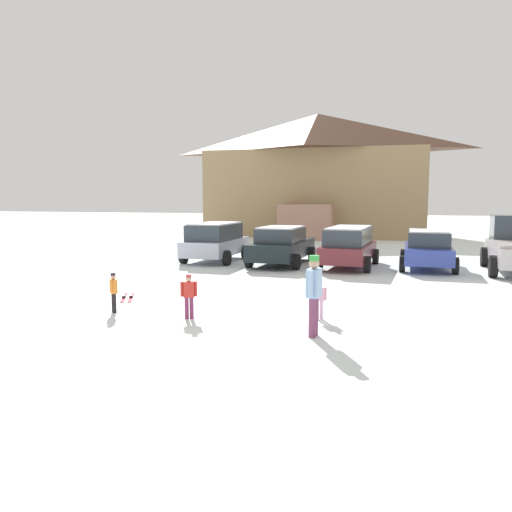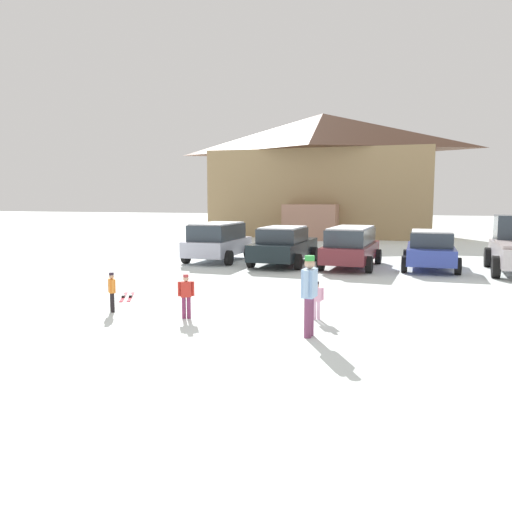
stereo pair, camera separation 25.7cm
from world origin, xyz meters
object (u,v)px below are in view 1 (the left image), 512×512
object	(u,v)px
ski_lodge	(317,174)
parked_silver_wagon	(215,241)
parked_maroon_van	(349,245)
skier_child_in_pink_snowsuit	(320,298)
parked_blue_hatchback	(428,249)
skier_child_in_red_jacket	(189,294)
pair_of_skis	(128,297)
skier_child_in_orange_jacket	(114,290)
parked_black_sedan	(282,245)
skier_adult_in_blue_parka	(314,291)

from	to	relation	value
ski_lodge	parked_silver_wagon	distance (m)	17.62
parked_maroon_van	skier_child_in_pink_snowsuit	distance (m)	9.16
parked_blue_hatchback	parked_maroon_van	bearing A→B (deg)	-173.31
skier_child_in_red_jacket	parked_blue_hatchback	bearing A→B (deg)	60.83
parked_silver_wagon	skier_child_in_red_jacket	world-z (taller)	parked_silver_wagon
parked_blue_hatchback	pair_of_skis	bearing A→B (deg)	-134.69
parked_blue_hatchback	skier_child_in_pink_snowsuit	distance (m)	9.93
parked_blue_hatchback	ski_lodge	bearing A→B (deg)	113.18
pair_of_skis	skier_child_in_pink_snowsuit	bearing A→B (deg)	-9.78
parked_silver_wagon	parked_maroon_van	distance (m)	5.95
skier_child_in_orange_jacket	pair_of_skis	size ratio (longest dim) A/B	0.73
parked_black_sedan	pair_of_skis	xyz separation A→B (m)	(-2.54, -8.25, -0.80)
ski_lodge	parked_maroon_van	distance (m)	18.31
parked_maroon_van	parked_blue_hatchback	bearing A→B (deg)	6.69
parked_blue_hatchback	skier_child_in_orange_jacket	distance (m)	12.89
parked_silver_wagon	parked_black_sedan	world-z (taller)	parked_silver_wagon
parked_maroon_van	pair_of_skis	distance (m)	9.83
pair_of_skis	ski_lodge	bearing A→B (deg)	87.44
parked_black_sedan	parked_blue_hatchback	bearing A→B (deg)	2.83
skier_child_in_pink_snowsuit	skier_child_in_red_jacket	xyz separation A→B (m)	(-2.94, -0.81, 0.09)
parked_black_sedan	parked_maroon_van	distance (m)	2.83
skier_child_in_orange_jacket	parked_blue_hatchback	bearing A→B (deg)	52.69
ski_lodge	parked_black_sedan	world-z (taller)	ski_lodge
skier_child_in_pink_snowsuit	skier_child_in_red_jacket	bearing A→B (deg)	-164.59
parked_silver_wagon	parked_maroon_van	size ratio (longest dim) A/B	0.89
parked_black_sedan	skier_adult_in_blue_parka	xyz separation A→B (m)	(3.20, -10.70, 0.12)
parked_maroon_van	parked_silver_wagon	bearing A→B (deg)	177.25
ski_lodge	pair_of_skis	world-z (taller)	ski_lodge
parked_silver_wagon	skier_adult_in_blue_parka	bearing A→B (deg)	-60.00
parked_maroon_van	pair_of_skis	xyz separation A→B (m)	(-5.38, -8.18, -0.87)
parked_maroon_van	skier_child_in_red_jacket	size ratio (longest dim) A/B	4.35
skier_adult_in_blue_parka	pair_of_skis	bearing A→B (deg)	156.85
ski_lodge	skier_adult_in_blue_parka	size ratio (longest dim) A/B	9.82
parked_black_sedan	pair_of_skis	world-z (taller)	parked_black_sedan
parked_silver_wagon	skier_child_in_red_jacket	bearing A→B (deg)	-72.39
parked_blue_hatchback	pair_of_skis	distance (m)	12.04
parked_black_sedan	skier_child_in_red_jacket	world-z (taller)	parked_black_sedan
parked_maroon_van	parked_blue_hatchback	size ratio (longest dim) A/B	1.12
skier_child_in_orange_jacket	parked_black_sedan	bearing A→B (deg)	79.18
parked_silver_wagon	skier_child_in_pink_snowsuit	size ratio (longest dim) A/B	4.52
parked_blue_hatchback	parked_black_sedan	bearing A→B (deg)	-177.17
skier_child_in_red_jacket	pair_of_skis	distance (m)	3.27
parked_black_sedan	skier_child_in_red_jacket	bearing A→B (deg)	-89.17
parked_black_sedan	ski_lodge	bearing A→B (deg)	94.61
pair_of_skis	parked_silver_wagon	bearing A→B (deg)	93.81
parked_silver_wagon	skier_child_in_pink_snowsuit	distance (m)	11.30
parked_blue_hatchback	pair_of_skis	world-z (taller)	parked_blue_hatchback
parked_silver_wagon	parked_blue_hatchback	bearing A→B (deg)	0.48
parked_silver_wagon	pair_of_skis	distance (m)	8.53
parked_black_sedan	skier_child_in_pink_snowsuit	xyz separation A→B (m)	(3.09, -9.22, -0.32)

